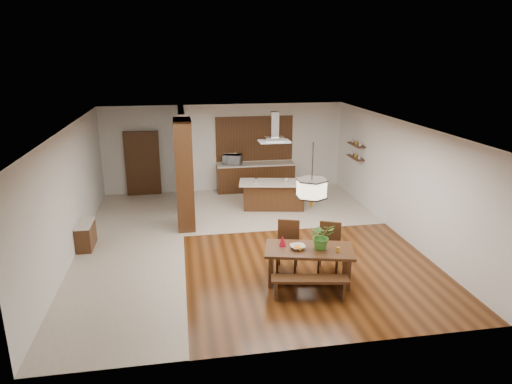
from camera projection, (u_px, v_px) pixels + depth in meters
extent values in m
plane|color=#3D1E0B|center=(244.00, 240.00, 11.44)|extent=(9.00, 9.00, 0.00)
cube|color=white|center=(243.00, 125.00, 10.59)|extent=(8.00, 9.00, 0.04)
cube|color=silver|center=(225.00, 148.00, 15.26)|extent=(8.00, 0.04, 2.90)
cube|color=silver|center=(287.00, 267.00, 6.77)|extent=(8.00, 0.04, 2.90)
cube|color=silver|center=(70.00, 193.00, 10.37)|extent=(0.04, 9.00, 2.90)
cube|color=silver|center=(398.00, 177.00, 11.66)|extent=(0.04, 9.00, 2.90)
cube|color=beige|center=(132.00, 247.00, 11.00)|extent=(2.50, 9.00, 0.01)
cube|color=beige|center=(273.00, 206.00, 14.00)|extent=(5.50, 4.00, 0.01)
cube|color=#3A1E0E|center=(243.00, 125.00, 10.60)|extent=(8.00, 9.00, 0.02)
cube|color=#311B0D|center=(184.00, 175.00, 11.92)|extent=(0.45, 1.00, 2.90)
cube|color=silver|center=(183.00, 157.00, 13.90)|extent=(0.18, 2.40, 2.90)
cube|color=#311B0D|center=(86.00, 235.00, 10.92)|extent=(0.37, 0.88, 0.63)
cube|color=#311B0D|center=(143.00, 163.00, 14.85)|extent=(1.10, 0.20, 2.10)
cube|color=#311B0D|center=(256.00, 178.00, 15.43)|extent=(2.60, 0.60, 0.90)
cube|color=beige|center=(256.00, 164.00, 15.29)|extent=(2.60, 0.62, 0.05)
cube|color=olive|center=(254.00, 138.00, 15.29)|extent=(2.60, 0.08, 1.50)
cube|color=#311B0D|center=(355.00, 158.00, 14.10)|extent=(0.26, 0.90, 0.04)
cube|color=#311B0D|center=(356.00, 145.00, 13.99)|extent=(0.26, 0.90, 0.04)
cube|color=#311B0D|center=(309.00, 250.00, 9.17)|extent=(1.93, 1.28, 0.06)
cube|color=#311B0D|center=(271.00, 265.00, 9.33)|extent=(0.25, 0.70, 0.68)
cube|color=#311B0D|center=(347.00, 268.00, 9.22)|extent=(0.25, 0.70, 0.68)
imported|color=#3C7C29|center=(322.00, 236.00, 9.09)|extent=(0.52, 0.46, 0.54)
imported|color=beige|center=(298.00, 247.00, 9.15)|extent=(0.32, 0.32, 0.07)
cone|color=#B80D26|center=(283.00, 241.00, 9.26)|extent=(0.17, 0.17, 0.23)
cylinder|color=gold|center=(338.00, 250.00, 8.99)|extent=(0.09, 0.09, 0.10)
cube|color=#311B0D|center=(274.00, 196.00, 13.65)|extent=(1.87, 0.98, 0.80)
cube|color=beige|center=(274.00, 183.00, 13.49)|extent=(2.18, 1.25, 0.04)
imported|color=silver|center=(286.00, 180.00, 13.51)|extent=(0.15, 0.15, 0.10)
imported|color=silver|center=(232.00, 159.00, 15.13)|extent=(0.70, 0.59, 0.33)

